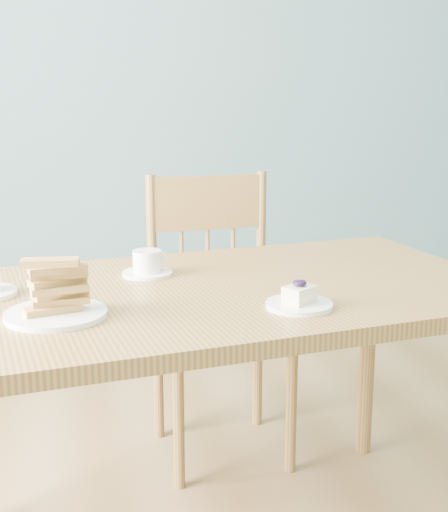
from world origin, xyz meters
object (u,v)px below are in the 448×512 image
at_px(dining_table, 226,315).
at_px(dining_chair, 218,315).
at_px(coffee_cup, 148,265).
at_px(biscotti_plate, 55,296).
at_px(cheesecake_plate_near, 299,300).

distance_m(dining_table, dining_chair, 0.61).
distance_m(dining_table, coffee_cup, 0.26).
height_order(dining_table, coffee_cup, coffee_cup).
relative_size(dining_table, coffee_cup, 11.16).
xyz_separation_m(dining_chair, biscotti_plate, (-0.53, -0.73, 0.31)).
relative_size(coffee_cup, biscotti_plate, 0.60).
distance_m(dining_chair, biscotti_plate, 0.96).
height_order(dining_table, cheesecake_plate_near, cheesecake_plate_near).
bearing_deg(dining_table, cheesecake_plate_near, -67.31).
bearing_deg(biscotti_plate, dining_chair, 54.12).
height_order(cheesecake_plate_near, coffee_cup, coffee_cup).
xyz_separation_m(dining_table, dining_chair, (0.10, 0.57, -0.19)).
xyz_separation_m(dining_chair, coffee_cup, (-0.29, -0.42, 0.30)).
height_order(coffee_cup, biscotti_plate, biscotti_plate).
bearing_deg(coffee_cup, dining_chair, 41.99).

